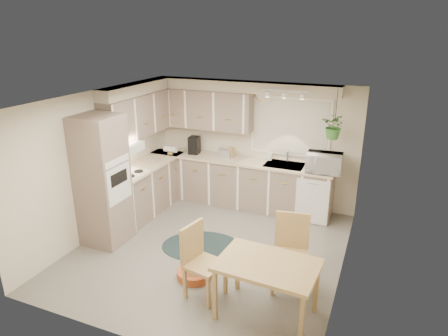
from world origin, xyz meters
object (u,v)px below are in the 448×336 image
(chair_back, at_px, (290,255))
(pet_bed, at_px, (195,274))
(braided_rug, at_px, (201,246))
(microwave, at_px, (324,161))
(chair_left, at_px, (205,263))
(dining_table, at_px, (266,290))

(chair_back, xyz_separation_m, pet_bed, (-1.28, -0.27, -0.45))
(braided_rug, xyz_separation_m, microwave, (1.59, 1.67, 1.14))
(chair_left, xyz_separation_m, pet_bed, (-0.31, 0.30, -0.43))
(chair_back, relative_size, microwave, 1.70)
(chair_left, height_order, microwave, microwave)
(pet_bed, bearing_deg, microwave, 61.94)
(dining_table, xyz_separation_m, braided_rug, (-1.43, 1.16, -0.36))
(dining_table, height_order, microwave, microwave)
(pet_bed, relative_size, microwave, 0.82)
(chair_left, relative_size, braided_rug, 0.77)
(chair_left, xyz_separation_m, chair_back, (0.97, 0.57, 0.02))
(chair_left, bearing_deg, dining_table, 97.43)
(chair_back, bearing_deg, microwave, -100.34)
(braided_rug, height_order, pet_bed, pet_bed)
(braided_rug, bearing_deg, pet_bed, -70.59)
(chair_back, distance_m, braided_rug, 1.72)
(chair_left, distance_m, pet_bed, 0.61)
(braided_rug, height_order, microwave, microwave)
(chair_back, xyz_separation_m, microwave, (0.03, 2.19, 0.63))
(chair_left, relative_size, microwave, 1.63)
(pet_bed, distance_m, microwave, 2.99)
(dining_table, height_order, chair_back, chair_back)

